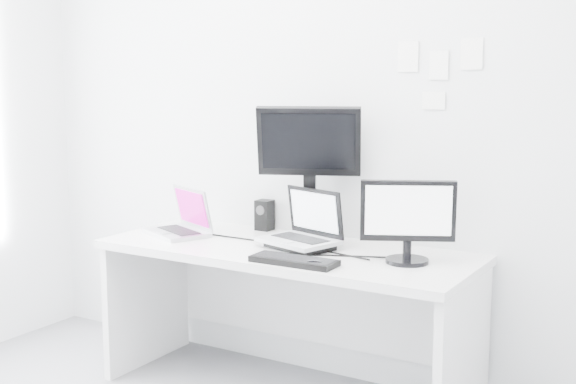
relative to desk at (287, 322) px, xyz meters
The scene contains 13 objects.
back_wall 1.05m from the desk, 90.00° to the left, with size 3.60×3.60×0.00m, color silver.
desk is the anchor object (origin of this frame).
macbook 0.80m from the desk, behind, with size 0.33×0.25×0.25m, color #A8A8AC.
speaker 0.62m from the desk, 136.46° to the left, with size 0.08×0.08×0.16m, color black.
dell_laptop 0.51m from the desk, ahead, with size 0.34×0.27×0.29m, color #ADB0B5.
rear_monitor 0.73m from the desk, 87.52° to the left, with size 0.50×0.18×0.68m, color black.
samsung_monitor 0.82m from the desk, ahead, with size 0.41×0.19×0.37m, color black.
keyboard 0.49m from the desk, 53.12° to the right, with size 0.38×0.14×0.03m, color black.
mouse 0.55m from the desk, 41.64° to the right, with size 0.10×0.06×0.03m, color black.
wall_note_0 1.38m from the desk, 37.40° to the left, with size 0.10×0.00×0.14m, color white.
wall_note_1 1.40m from the desk, 29.83° to the left, with size 0.09×0.00×0.13m, color white.
wall_note_2 1.51m from the desk, 24.64° to the left, with size 0.10×0.00×0.14m, color white.
wall_note_3 1.25m from the desk, 30.67° to the left, with size 0.11×0.00×0.08m, color white.
Camera 1 is at (1.83, -1.80, 1.55)m, focal length 48.23 mm.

